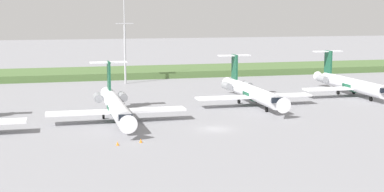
{
  "coord_description": "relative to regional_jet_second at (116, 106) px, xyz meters",
  "views": [
    {
      "loc": [
        -23.99,
        -80.54,
        18.22
      ],
      "look_at": [
        0.0,
        14.65,
        3.0
      ],
      "focal_mm": 51.74,
      "sensor_mm": 36.0,
      "label": 1
    }
  ],
  "objects": [
    {
      "name": "regional_jet_third",
      "position": [
        27.4,
        9.22,
        0.0
      ],
      "size": [
        22.81,
        31.0,
        9.0
      ],
      "color": "white",
      "rests_on": "ground"
    },
    {
      "name": "safety_cone_front_marker",
      "position": [
        -1.72,
        -17.44,
        -2.26
      ],
      "size": [
        0.44,
        0.44,
        0.55
      ],
      "primitive_type": "cone",
      "color": "orange",
      "rests_on": "ground"
    },
    {
      "name": "grass_berm",
      "position": [
        14.16,
        63.63,
        -1.63
      ],
      "size": [
        320.0,
        20.0,
        1.81
      ],
      "primitive_type": "cube",
      "color": "#4C6B38",
      "rests_on": "ground"
    },
    {
      "name": "ground_plane",
      "position": [
        14.16,
        19.38,
        -2.54
      ],
      "size": [
        500.0,
        500.0,
        0.0
      ],
      "primitive_type": "plane",
      "color": "gray"
    },
    {
      "name": "safety_cone_mid_marker",
      "position": [
        1.6,
        -16.61,
        -2.26
      ],
      "size": [
        0.44,
        0.44,
        0.55
      ],
      "primitive_type": "cone",
      "color": "orange",
      "rests_on": "ground"
    },
    {
      "name": "regional_jet_fourth",
      "position": [
        52.36,
        15.2,
        0.0
      ],
      "size": [
        22.81,
        31.0,
        9.0
      ],
      "color": "white",
      "rests_on": "ground"
    },
    {
      "name": "antenna_mast",
      "position": [
        7.63,
        46.62,
        7.02
      ],
      "size": [
        4.4,
        0.5,
        23.03
      ],
      "color": "#B2B2B7",
      "rests_on": "ground"
    },
    {
      "name": "regional_jet_second",
      "position": [
        0.0,
        0.0,
        0.0
      ],
      "size": [
        22.81,
        31.0,
        9.0
      ],
      "color": "white",
      "rests_on": "ground"
    }
  ]
}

